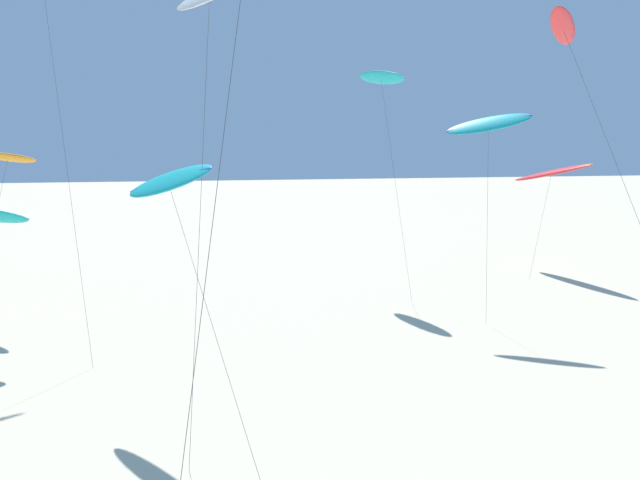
{
  "coord_description": "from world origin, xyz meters",
  "views": [
    {
      "loc": [
        -1.38,
        1.76,
        11.94
      ],
      "look_at": [
        1.78,
        22.71,
        7.83
      ],
      "focal_mm": 30.4,
      "sensor_mm": 36.0,
      "label": 1
    }
  ],
  "objects_px": {
    "flying_kite_1": "(489,124)",
    "flying_kite_3": "(551,173)",
    "flying_kite_0": "(7,157)",
    "flying_kite_5": "(381,78)",
    "flying_kite_2": "(168,182)",
    "flying_kite_8": "(563,28)"
  },
  "relations": [
    {
      "from": "flying_kite_1",
      "to": "flying_kite_3",
      "type": "bearing_deg",
      "value": 43.56
    },
    {
      "from": "flying_kite_0",
      "to": "flying_kite_5",
      "type": "bearing_deg",
      "value": 7.72
    },
    {
      "from": "flying_kite_1",
      "to": "flying_kite_5",
      "type": "distance_m",
      "value": 11.04
    },
    {
      "from": "flying_kite_1",
      "to": "flying_kite_2",
      "type": "distance_m",
      "value": 21.54
    },
    {
      "from": "flying_kite_1",
      "to": "flying_kite_2",
      "type": "xyz_separation_m",
      "value": [
        -19.25,
        -9.26,
        -2.73
      ]
    },
    {
      "from": "flying_kite_2",
      "to": "flying_kite_8",
      "type": "distance_m",
      "value": 20.12
    },
    {
      "from": "flying_kite_0",
      "to": "flying_kite_8",
      "type": "bearing_deg",
      "value": -24.19
    },
    {
      "from": "flying_kite_8",
      "to": "flying_kite_5",
      "type": "bearing_deg",
      "value": 103.99
    },
    {
      "from": "flying_kite_3",
      "to": "flying_kite_0",
      "type": "bearing_deg",
      "value": -173.1
    },
    {
      "from": "flying_kite_2",
      "to": "flying_kite_8",
      "type": "height_order",
      "value": "flying_kite_8"
    },
    {
      "from": "flying_kite_5",
      "to": "flying_kite_8",
      "type": "distance_m",
      "value": 18.11
    },
    {
      "from": "flying_kite_0",
      "to": "flying_kite_3",
      "type": "distance_m",
      "value": 43.17
    },
    {
      "from": "flying_kite_1",
      "to": "flying_kite_5",
      "type": "relative_size",
      "value": 0.8
    },
    {
      "from": "flying_kite_3",
      "to": "flying_kite_5",
      "type": "relative_size",
      "value": 0.58
    },
    {
      "from": "flying_kite_1",
      "to": "flying_kite_8",
      "type": "height_order",
      "value": "flying_kite_8"
    },
    {
      "from": "flying_kite_0",
      "to": "flying_kite_8",
      "type": "height_order",
      "value": "flying_kite_8"
    },
    {
      "from": "flying_kite_5",
      "to": "flying_kite_8",
      "type": "relative_size",
      "value": 0.97
    },
    {
      "from": "flying_kite_3",
      "to": "flying_kite_8",
      "type": "distance_m",
      "value": 23.98
    },
    {
      "from": "flying_kite_1",
      "to": "flying_kite_5",
      "type": "xyz_separation_m",
      "value": [
        -4.83,
        9.2,
        3.75
      ]
    },
    {
      "from": "flying_kite_0",
      "to": "flying_kite_5",
      "type": "height_order",
      "value": "flying_kite_5"
    },
    {
      "from": "flying_kite_2",
      "to": "flying_kite_5",
      "type": "xyz_separation_m",
      "value": [
        14.42,
        18.46,
        6.48
      ]
    },
    {
      "from": "flying_kite_2",
      "to": "flying_kite_3",
      "type": "distance_m",
      "value": 36.57
    }
  ]
}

